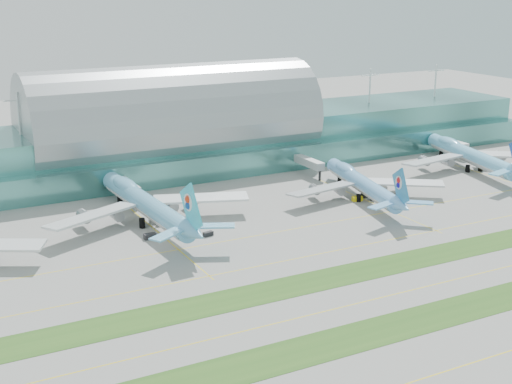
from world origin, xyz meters
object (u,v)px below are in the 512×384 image
terminal (173,135)px  airliner_d (469,154)px  airliner_b (145,202)px  airliner_c (362,183)px

terminal → airliner_d: 123.04m
airliner_b → airliner_d: (141.77, 2.95, -0.34)m
airliner_c → airliner_d: (64.08, 13.25, 0.56)m
airliner_b → airliner_c: 78.37m
terminal → airliner_d: bearing=-28.1°
airliner_b → airliner_d: size_ratio=1.06×
terminal → airliner_b: (-33.41, -60.71, -7.55)m
terminal → airliner_b: size_ratio=4.32×
airliner_b → airliner_d: airliner_b is taller
terminal → airliner_d: (108.36, -57.75, -7.89)m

